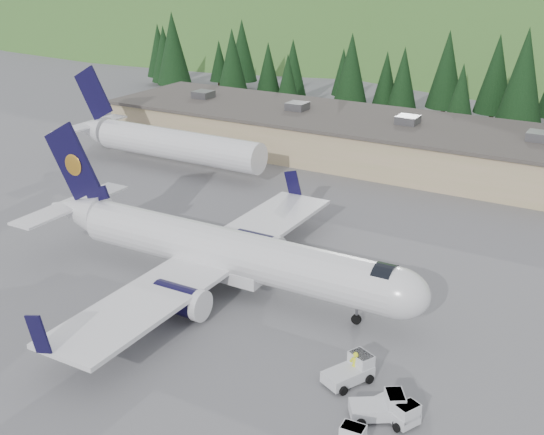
% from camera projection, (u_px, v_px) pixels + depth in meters
% --- Properties ---
extents(ground, '(600.00, 600.00, 0.00)m').
position_uv_depth(ground, '(233.00, 290.00, 52.86)').
color(ground, '#5C5C61').
extents(airliner, '(34.30, 32.13, 11.42)m').
position_uv_depth(airliner, '(221.00, 252.00, 52.20)').
color(airliner, white).
rests_on(airliner, ground).
extents(second_airliner, '(27.50, 11.00, 10.05)m').
position_uv_depth(second_airliner, '(160.00, 141.00, 81.01)').
color(second_airliner, white).
rests_on(second_airliner, ground).
extents(baggage_tug_a, '(3.34, 2.92, 1.60)m').
position_uv_depth(baggage_tug_a, '(382.00, 407.00, 38.22)').
color(baggage_tug_a, silver).
rests_on(baggage_tug_a, ground).
extents(baggage_tug_b, '(3.04, 2.49, 1.45)m').
position_uv_depth(baggage_tug_b, '(399.00, 411.00, 38.01)').
color(baggage_tug_b, silver).
rests_on(baggage_tug_b, ground).
extents(terminal_building, '(71.00, 17.00, 6.10)m').
position_uv_depth(terminal_building, '(368.00, 139.00, 84.71)').
color(terminal_building, tan).
rests_on(terminal_building, ground).
extents(baggage_tug_d, '(2.82, 3.45, 1.65)m').
position_uv_depth(baggage_tug_d, '(352.00, 370.00, 41.50)').
color(baggage_tug_d, silver).
rests_on(baggage_tug_d, ground).
extents(ramp_worker, '(0.81, 0.67, 1.91)m').
position_uv_depth(ramp_worker, '(355.00, 365.00, 41.61)').
color(ramp_worker, '#EEF920').
rests_on(ramp_worker, ground).
extents(tree_line, '(112.30, 17.98, 13.93)m').
position_uv_depth(tree_line, '(450.00, 74.00, 100.94)').
color(tree_line, black).
rests_on(tree_line, ground).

